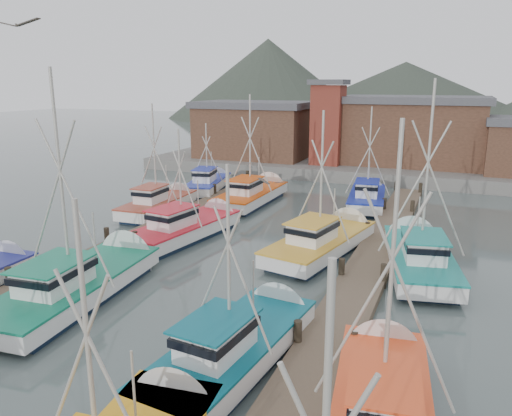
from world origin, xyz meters
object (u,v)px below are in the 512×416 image
at_px(boat_12, 254,194).
at_px(boat_8, 189,227).
at_px(boat_4, 83,282).
at_px(lookout_tower, 328,122).

bearing_deg(boat_12, boat_8, -90.01).
height_order(boat_4, boat_8, boat_4).
bearing_deg(lookout_tower, boat_12, -99.35).
xyz_separation_m(boat_4, boat_8, (0.04, 9.61, -0.01)).
height_order(lookout_tower, boat_8, lookout_tower).
relative_size(boat_8, boat_12, 0.98).
distance_m(lookout_tower, boat_8, 25.07).
relative_size(boat_4, boat_8, 1.17).
distance_m(boat_4, boat_8, 9.61).
bearing_deg(lookout_tower, boat_8, -95.76).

